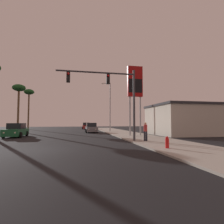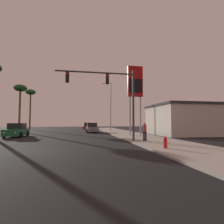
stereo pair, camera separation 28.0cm
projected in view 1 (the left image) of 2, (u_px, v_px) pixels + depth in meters
name	position (u px, v px, depth m)	size (l,w,h in m)	color
ground_plane	(41.00, 150.00, 11.32)	(120.00, 120.00, 0.00)	black
sidewalk_right	(133.00, 135.00, 22.96)	(5.00, 60.00, 0.12)	#9E998E
building_gas_station	(188.00, 120.00, 25.14)	(10.30, 8.30, 4.30)	beige
car_green	(16.00, 131.00, 21.25)	(2.04, 4.33, 1.68)	#195933
car_grey	(91.00, 128.00, 30.34)	(2.04, 4.33, 1.68)	slate
car_red	(86.00, 126.00, 45.10)	(2.04, 4.33, 1.68)	maroon
traffic_light_mast	(113.00, 90.00, 15.72)	(7.06, 0.36, 6.50)	#38383D
street_lamp	(109.00, 104.00, 32.20)	(1.74, 0.24, 9.00)	#99999E
gas_station_sign	(135.00, 85.00, 22.81)	(2.00, 0.42, 9.00)	#99999E
fire_hydrant	(167.00, 142.00, 11.34)	(0.24, 0.34, 0.76)	red
pedestrian_on_sidewalk	(145.00, 131.00, 15.72)	(0.34, 0.32, 1.67)	#23232D
palm_tree_far	(29.00, 94.00, 43.26)	(2.40, 2.40, 9.96)	brown
palm_tree_mid	(19.00, 90.00, 33.56)	(2.40, 2.40, 9.07)	brown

